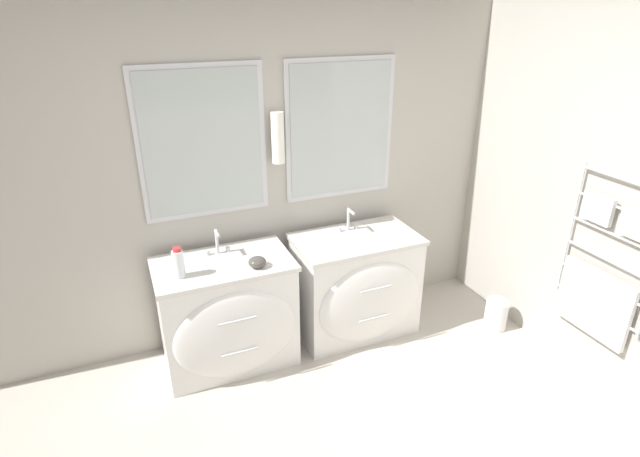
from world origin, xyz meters
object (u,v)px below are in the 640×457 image
(amenity_bowl, at_px, (257,262))
(waste_bin, at_px, (496,314))
(vanity_right, at_px, (357,285))
(vanity_left, at_px, (228,314))
(toiletry_bottle, at_px, (178,263))

(amenity_bowl, relative_size, waste_bin, 0.48)
(vanity_right, distance_m, amenity_bowl, 0.92)
(vanity_left, bearing_deg, waste_bin, -11.28)
(waste_bin, bearing_deg, vanity_right, 158.63)
(toiletry_bottle, bearing_deg, waste_bin, -8.59)
(vanity_right, bearing_deg, vanity_left, 180.00)
(vanity_left, distance_m, vanity_right, 1.00)
(vanity_right, xyz_separation_m, toiletry_bottle, (-1.30, -0.06, 0.49))
(amenity_bowl, bearing_deg, vanity_right, 8.39)
(vanity_left, xyz_separation_m, amenity_bowl, (0.20, -0.12, 0.43))
(vanity_left, height_order, amenity_bowl, amenity_bowl)
(vanity_right, bearing_deg, amenity_bowl, -171.61)
(toiletry_bottle, height_order, amenity_bowl, toiletry_bottle)
(toiletry_bottle, relative_size, waste_bin, 0.83)
(vanity_left, relative_size, toiletry_bottle, 4.48)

